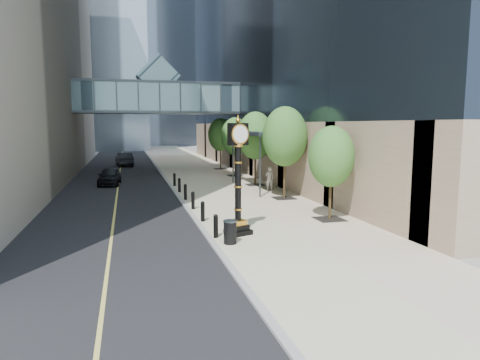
% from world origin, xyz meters
% --- Properties ---
extents(ground, '(320.00, 320.00, 0.00)m').
position_xyz_m(ground, '(0.00, 0.00, 0.00)').
color(ground, gray).
rests_on(ground, ground).
extents(road, '(8.00, 180.00, 0.02)m').
position_xyz_m(road, '(-7.00, 40.00, 0.01)').
color(road, black).
rests_on(road, ground).
extents(sidewalk, '(8.00, 180.00, 0.06)m').
position_xyz_m(sidewalk, '(1.00, 40.00, 0.03)').
color(sidewalk, '#BEB592').
rests_on(sidewalk, ground).
extents(curb, '(0.25, 180.00, 0.07)m').
position_xyz_m(curb, '(-3.00, 40.00, 0.04)').
color(curb, gray).
rests_on(curb, ground).
extents(distant_tower_c, '(22.00, 22.00, 65.00)m').
position_xyz_m(distant_tower_c, '(-6.00, 120.00, 32.50)').
color(distant_tower_c, '#ABC1D8').
rests_on(distant_tower_c, ground).
extents(skywalk, '(17.00, 4.20, 5.80)m').
position_xyz_m(skywalk, '(-3.00, 28.00, 7.71)').
color(skywalk, slate).
rests_on(skywalk, ground).
extents(entrance_canopy, '(3.00, 8.00, 4.38)m').
position_xyz_m(entrance_canopy, '(3.48, 14.00, 4.19)').
color(entrance_canopy, '#383F44').
rests_on(entrance_canopy, ground).
extents(bollard_row, '(0.20, 16.20, 0.90)m').
position_xyz_m(bollard_row, '(-2.70, 9.00, 0.51)').
color(bollard_row, black).
rests_on(bollard_row, sidewalk).
extents(street_trees, '(2.89, 28.48, 5.94)m').
position_xyz_m(street_trees, '(3.60, 16.56, 3.81)').
color(street_trees, black).
rests_on(street_trees, sidewalk).
extents(street_clock, '(1.22, 1.22, 5.05)m').
position_xyz_m(street_clock, '(-1.63, 1.34, 2.25)').
color(street_clock, black).
rests_on(street_clock, sidewalk).
extents(trash_bin, '(0.69, 0.69, 0.90)m').
position_xyz_m(trash_bin, '(-2.33, -0.07, 0.51)').
color(trash_bin, black).
rests_on(trash_bin, sidewalk).
extents(pedestrian, '(0.69, 0.51, 1.72)m').
position_xyz_m(pedestrian, '(3.79, 13.01, 0.92)').
color(pedestrian, beige).
rests_on(pedestrian, sidewalk).
extents(car_near, '(1.89, 4.13, 1.37)m').
position_xyz_m(car_near, '(-7.65, 19.37, 0.71)').
color(car_near, black).
rests_on(car_near, road).
extents(car_far, '(2.19, 4.87, 1.55)m').
position_xyz_m(car_far, '(-6.55, 35.79, 0.80)').
color(car_far, black).
rests_on(car_far, road).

